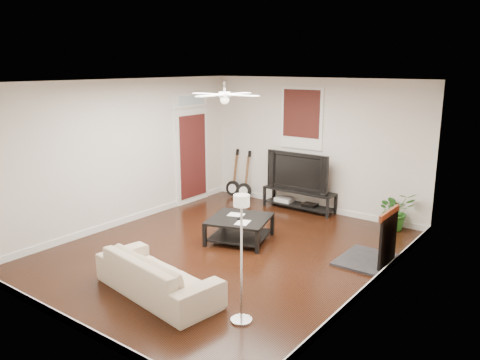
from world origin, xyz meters
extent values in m
cube|color=black|center=(0.00, 0.00, 0.00)|extent=(5.00, 6.00, 0.01)
cube|color=white|center=(0.00, 0.00, 2.80)|extent=(5.00, 6.00, 0.01)
cube|color=silver|center=(0.00, 3.00, 1.40)|extent=(5.00, 0.01, 2.80)
cube|color=silver|center=(0.00, -3.00, 1.40)|extent=(5.00, 0.01, 2.80)
cube|color=silver|center=(-2.50, 0.00, 1.40)|extent=(0.01, 6.00, 2.80)
cube|color=silver|center=(2.50, 0.00, 1.40)|extent=(0.01, 6.00, 2.80)
cube|color=#9B5232|center=(2.49, 1.00, 1.40)|extent=(0.02, 2.20, 2.80)
cube|color=black|center=(2.20, 1.00, 0.46)|extent=(0.80, 1.10, 0.92)
cube|color=#33150E|center=(-0.30, 2.97, 1.95)|extent=(1.00, 0.06, 1.30)
cube|color=white|center=(-2.46, 1.90, 1.25)|extent=(0.08, 1.00, 2.50)
cube|color=black|center=(-0.19, 2.78, 0.22)|extent=(1.60, 0.43, 0.45)
imported|color=black|center=(-0.19, 2.80, 0.86)|extent=(1.43, 0.19, 0.82)
cube|color=black|center=(-0.10, 0.53, 0.21)|extent=(1.26, 1.26, 0.42)
imported|color=tan|center=(0.22, -1.77, 0.29)|extent=(2.07, 1.06, 0.58)
imported|color=#225C1A|center=(1.90, 2.77, 0.37)|extent=(0.89, 0.89, 0.75)
camera|label=1|loc=(4.71, -5.88, 3.05)|focal=35.67mm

